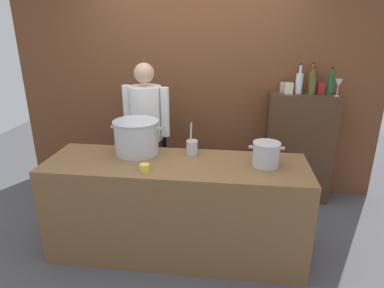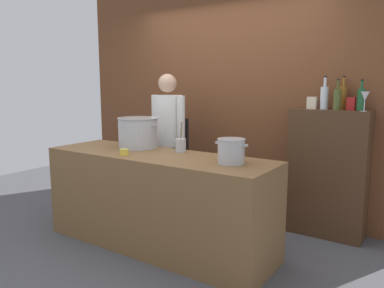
# 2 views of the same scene
# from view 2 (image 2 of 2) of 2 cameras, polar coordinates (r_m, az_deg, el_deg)

# --- Properties ---
(ground_plane) EXTENTS (8.00, 8.00, 0.00)m
(ground_plane) POSITION_cam_2_polar(r_m,az_deg,el_deg) (3.83, -5.09, -14.90)
(ground_plane) COLOR #4C4C51
(brick_back_panel) EXTENTS (4.40, 0.10, 3.00)m
(brick_back_panel) POSITION_cam_2_polar(r_m,az_deg,el_deg) (4.66, 5.65, 8.41)
(brick_back_panel) COLOR brown
(brick_back_panel) RESTS_ON ground_plane
(prep_counter) EXTENTS (2.28, 0.70, 0.90)m
(prep_counter) POSITION_cam_2_polar(r_m,az_deg,el_deg) (3.67, -5.19, -8.46)
(prep_counter) COLOR brown
(prep_counter) RESTS_ON ground_plane
(bar_cabinet) EXTENTS (0.76, 0.32, 1.30)m
(bar_cabinet) POSITION_cam_2_polar(r_m,az_deg,el_deg) (4.11, 19.69, -4.16)
(bar_cabinet) COLOR #472D1C
(bar_cabinet) RESTS_ON ground_plane
(chef) EXTENTS (0.52, 0.38, 1.66)m
(chef) POSITION_cam_2_polar(r_m,az_deg,el_deg) (4.40, -3.59, 1.40)
(chef) COLOR black
(chef) RESTS_ON ground_plane
(stockpot_large) EXTENTS (0.47, 0.42, 0.31)m
(stockpot_large) POSITION_cam_2_polar(r_m,az_deg,el_deg) (3.92, -8.09, 1.69)
(stockpot_large) COLOR #B7BABF
(stockpot_large) RESTS_ON prep_counter
(stockpot_small) EXTENTS (0.30, 0.23, 0.21)m
(stockpot_small) POSITION_cam_2_polar(r_m,az_deg,el_deg) (3.14, 5.90, -1.05)
(stockpot_small) COLOR #B7BABF
(stockpot_small) RESTS_ON prep_counter
(utensil_crock) EXTENTS (0.10, 0.10, 0.29)m
(utensil_crock) POSITION_cam_2_polar(r_m,az_deg,el_deg) (3.64, -1.72, -0.13)
(utensil_crock) COLOR #B7BABF
(utensil_crock) RESTS_ON prep_counter
(butter_jar) EXTENTS (0.08, 0.08, 0.06)m
(butter_jar) POSITION_cam_2_polar(r_m,az_deg,el_deg) (3.54, -10.16, -1.20)
(butter_jar) COLOR yellow
(butter_jar) RESTS_ON prep_counter
(wine_bottle_amber) EXTENTS (0.07, 0.07, 0.33)m
(wine_bottle_amber) POSITION_cam_2_polar(r_m,az_deg,el_deg) (4.08, 21.73, 6.61)
(wine_bottle_amber) COLOR #8C5919
(wine_bottle_amber) RESTS_ON bar_cabinet
(wine_bottle_green) EXTENTS (0.07, 0.07, 0.29)m
(wine_bottle_green) POSITION_cam_2_polar(r_m,az_deg,el_deg) (3.95, 24.05, 6.20)
(wine_bottle_green) COLOR #1E592D
(wine_bottle_green) RESTS_ON bar_cabinet
(wine_bottle_clear) EXTENTS (0.08, 0.08, 0.33)m
(wine_bottle_clear) POSITION_cam_2_polar(r_m,az_deg,el_deg) (4.02, 19.25, 6.66)
(wine_bottle_clear) COLOR silver
(wine_bottle_clear) RESTS_ON bar_cabinet
(wine_bottle_olive) EXTENTS (0.07, 0.07, 0.30)m
(wine_bottle_olive) POSITION_cam_2_polar(r_m,az_deg,el_deg) (3.94, 20.97, 6.37)
(wine_bottle_olive) COLOR #475123
(wine_bottle_olive) RESTS_ON bar_cabinet
(wine_glass_short) EXTENTS (0.08, 0.08, 0.18)m
(wine_glass_short) POSITION_cam_2_polar(r_m,az_deg,el_deg) (3.84, 24.54, 6.45)
(wine_glass_short) COLOR silver
(wine_glass_short) RESTS_ON bar_cabinet
(spice_tin_silver) EXTENTS (0.07, 0.07, 0.11)m
(spice_tin_silver) POSITION_cam_2_polar(r_m,az_deg,el_deg) (4.14, 17.44, 5.88)
(spice_tin_silver) COLOR #B2B2B7
(spice_tin_silver) RESTS_ON bar_cabinet
(spice_tin_cream) EXTENTS (0.09, 0.09, 0.12)m
(spice_tin_cream) POSITION_cam_2_polar(r_m,az_deg,el_deg) (4.03, 17.64, 5.91)
(spice_tin_cream) COLOR beige
(spice_tin_cream) RESTS_ON bar_cabinet
(spice_tin_red) EXTENTS (0.08, 0.08, 0.12)m
(spice_tin_red) POSITION_cam_2_polar(r_m,az_deg,el_deg) (4.00, 22.79, 5.61)
(spice_tin_red) COLOR red
(spice_tin_red) RESTS_ON bar_cabinet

